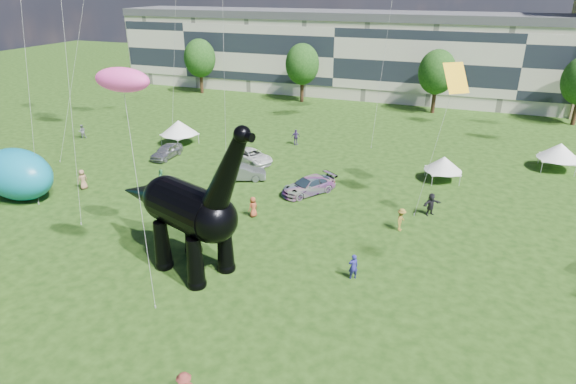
% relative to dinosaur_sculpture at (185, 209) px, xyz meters
% --- Properties ---
extents(ground, '(220.00, 220.00, 0.00)m').
position_rel_dinosaur_sculpture_xyz_m(ground, '(3.07, -5.00, -4.16)').
color(ground, '#16330C').
rests_on(ground, ground).
extents(terrace_row, '(78.00, 11.00, 12.00)m').
position_rel_dinosaur_sculpture_xyz_m(terrace_row, '(-4.93, 57.00, 1.84)').
color(terrace_row, beige).
rests_on(terrace_row, ground).
extents(tree_far_left, '(5.20, 5.20, 9.44)m').
position_rel_dinosaur_sculpture_xyz_m(tree_far_left, '(-26.93, 48.00, 2.13)').
color(tree_far_left, '#382314').
rests_on(tree_far_left, ground).
extents(tree_mid_left, '(5.20, 5.20, 9.44)m').
position_rel_dinosaur_sculpture_xyz_m(tree_mid_left, '(-8.93, 48.00, 2.13)').
color(tree_mid_left, '#382314').
rests_on(tree_mid_left, ground).
extents(tree_mid_right, '(5.20, 5.20, 9.44)m').
position_rel_dinosaur_sculpture_xyz_m(tree_mid_right, '(11.07, 48.00, 2.13)').
color(tree_mid_right, '#382314').
rests_on(tree_mid_right, ground).
extents(dinosaur_sculpture, '(13.26, 6.47, 11.01)m').
position_rel_dinosaur_sculpture_xyz_m(dinosaur_sculpture, '(0.00, 0.00, 0.00)').
color(dinosaur_sculpture, black).
rests_on(dinosaur_sculpture, ground).
extents(car_silver, '(1.77, 4.32, 1.47)m').
position_rel_dinosaur_sculpture_xyz_m(car_silver, '(-13.63, 17.69, -3.42)').
color(car_silver, '#B0AEB3').
rests_on(car_silver, ground).
extents(car_grey, '(4.81, 3.25, 1.50)m').
position_rel_dinosaur_sculpture_xyz_m(car_grey, '(-3.36, 14.90, -3.41)').
color(car_grey, slate).
rests_on(car_grey, ground).
extents(car_white, '(5.52, 4.33, 1.39)m').
position_rel_dinosaur_sculpture_xyz_m(car_white, '(-4.48, 19.61, -3.46)').
color(car_white, white).
rests_on(car_white, ground).
extents(car_dark, '(4.71, 5.44, 1.50)m').
position_rel_dinosaur_sculpture_xyz_m(car_dark, '(3.59, 14.11, -3.41)').
color(car_dark, '#595960').
rests_on(car_dark, ground).
extents(gazebo_near, '(4.43, 4.43, 2.41)m').
position_rel_dinosaur_sculpture_xyz_m(gazebo_near, '(14.45, 21.47, -2.47)').
color(gazebo_near, silver).
rests_on(gazebo_near, ground).
extents(gazebo_far, '(3.99, 3.99, 2.78)m').
position_rel_dinosaur_sculpture_xyz_m(gazebo_far, '(24.94, 28.56, -2.21)').
color(gazebo_far, white).
rests_on(gazebo_far, ground).
extents(gazebo_left, '(5.15, 5.15, 2.85)m').
position_rel_dinosaur_sculpture_xyz_m(gazebo_left, '(-14.92, 22.30, -2.16)').
color(gazebo_left, white).
rests_on(gazebo_left, ground).
extents(inflatable_teal, '(7.54, 5.20, 4.43)m').
position_rel_dinosaur_sculpture_xyz_m(inflatable_teal, '(-19.43, 4.30, -1.94)').
color(inflatable_teal, '#0D80A4').
rests_on(inflatable_teal, ground).
extents(visitors, '(57.13, 38.28, 1.89)m').
position_rel_dinosaur_sculpture_xyz_m(visitors, '(2.08, 9.83, -3.26)').
color(visitors, '#442D67').
rests_on(visitors, ground).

